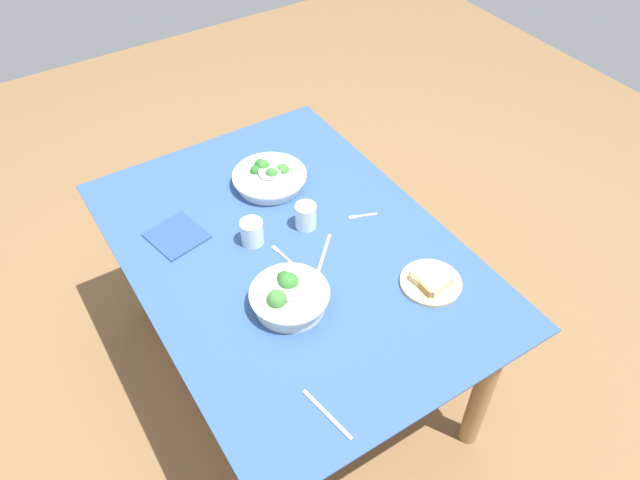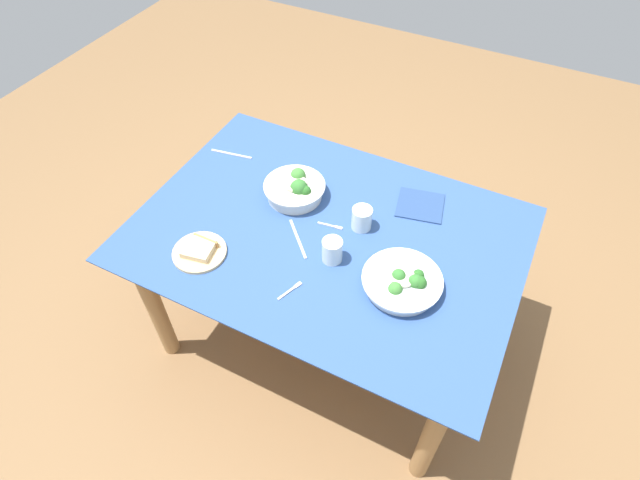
% 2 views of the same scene
% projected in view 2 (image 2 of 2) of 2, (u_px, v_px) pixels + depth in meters
% --- Properties ---
extents(ground_plane, '(6.00, 6.00, 0.00)m').
position_uv_depth(ground_plane, '(325.00, 332.00, 2.44)').
color(ground_plane, brown).
extents(dining_table, '(1.42, 1.01, 0.71)m').
position_uv_depth(dining_table, '(327.00, 250.00, 1.98)').
color(dining_table, '#2D4C84').
rests_on(dining_table, ground_plane).
extents(broccoli_bowl_far, '(0.27, 0.27, 0.08)m').
position_uv_depth(broccoli_bowl_far, '(403.00, 282.00, 1.72)').
color(broccoli_bowl_far, white).
rests_on(broccoli_bowl_far, dining_table).
extents(broccoli_bowl_near, '(0.24, 0.24, 0.10)m').
position_uv_depth(broccoli_bowl_near, '(295.00, 189.00, 2.01)').
color(broccoli_bowl_near, silver).
rests_on(broccoli_bowl_near, dining_table).
extents(bread_side_plate, '(0.19, 0.19, 0.04)m').
position_uv_depth(bread_side_plate, '(199.00, 251.00, 1.83)').
color(bread_side_plate, '#D6B27A').
rests_on(bread_side_plate, dining_table).
extents(water_glass_center, '(0.07, 0.07, 0.09)m').
position_uv_depth(water_glass_center, '(332.00, 250.00, 1.79)').
color(water_glass_center, silver).
rests_on(water_glass_center, dining_table).
extents(water_glass_side, '(0.08, 0.08, 0.09)m').
position_uv_depth(water_glass_side, '(362.00, 218.00, 1.90)').
color(water_glass_side, silver).
rests_on(water_glass_side, dining_table).
extents(fork_by_far_bowl, '(0.10, 0.02, 0.00)m').
position_uv_depth(fork_by_far_bowl, '(331.00, 226.00, 1.93)').
color(fork_by_far_bowl, '#B7B7BC').
rests_on(fork_by_far_bowl, dining_table).
extents(fork_by_near_bowl, '(0.05, 0.10, 0.00)m').
position_uv_depth(fork_by_near_bowl, '(291.00, 290.00, 1.73)').
color(fork_by_near_bowl, '#B7B7BC').
rests_on(fork_by_near_bowl, dining_table).
extents(table_knife_left, '(0.19, 0.04, 0.00)m').
position_uv_depth(table_knife_left, '(232.00, 154.00, 2.21)').
color(table_knife_left, '#B7B7BC').
rests_on(table_knife_left, dining_table).
extents(table_knife_right, '(0.15, 0.15, 0.00)m').
position_uv_depth(table_knife_right, '(298.00, 239.00, 1.89)').
color(table_knife_right, '#B7B7BC').
rests_on(table_knife_right, dining_table).
extents(napkin_folded_upper, '(0.21, 0.20, 0.01)m').
position_uv_depth(napkin_folded_upper, '(420.00, 205.00, 2.00)').
color(napkin_folded_upper, navy).
rests_on(napkin_folded_upper, dining_table).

